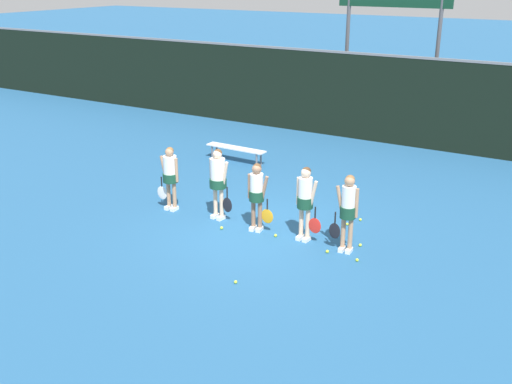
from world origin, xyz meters
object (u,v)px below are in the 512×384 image
Objects in this scene: player_0 at (170,173)px; tennis_ball_1 at (360,220)px; player_2 at (257,191)px; tennis_ball_7 at (236,282)px; bench_courtside at (236,149)px; tennis_ball_3 at (347,224)px; player_4 at (348,207)px; tennis_ball_0 at (222,228)px; tennis_ball_4 at (276,235)px; scoreboard at (394,5)px; player_3 at (305,198)px; player_1 at (218,178)px; tennis_ball_5 at (360,245)px; tennis_ball_6 at (327,251)px; tennis_ball_2 at (357,260)px.

player_0 reaches higher than tennis_ball_1.
player_2 is 2.76m from tennis_ball_7.
bench_courtside is 5.83m from tennis_ball_3.
player_4 is 3.16m from tennis_ball_0.
tennis_ball_4 is 1.06× the size of tennis_ball_7.
scoreboard reaches higher than player_0.
tennis_ball_7 is (-1.28, -2.44, -1.00)m from player_4.
bench_courtside is at bearing 154.14° from tennis_ball_1.
tennis_ball_0 is (-0.18, -10.86, -4.54)m from scoreboard.
tennis_ball_4 is at bearing -47.18° from bench_courtside.
player_3 is at bearing 1.89° from player_0.
player_4 is (4.76, 0.00, 0.06)m from player_0.
tennis_ball_0 is at bearing -162.16° from player_3.
tennis_ball_5 is (3.59, 0.26, -1.03)m from player_1.
scoreboard is 3.53× the size of player_2.
scoreboard is 11.23m from player_0.
tennis_ball_1 is (3.06, 1.63, -1.03)m from player_1.
player_3 is 2.70m from tennis_ball_7.
tennis_ball_1 is at bearing 111.23° from tennis_ball_5.
player_3 is 2.22m from tennis_ball_0.
player_1 is 1.08× the size of player_2.
tennis_ball_5 is (0.19, 0.38, -1.00)m from player_4.
bench_courtside is at bearing -113.95° from scoreboard.
tennis_ball_0 is at bearing 129.75° from tennis_ball_7.
tennis_ball_6 is at bearing -88.96° from tennis_ball_1.
bench_courtside reaches higher than tennis_ball_6.
tennis_ball_3 is 0.92× the size of tennis_ball_6.
tennis_ball_0 reaches higher than tennis_ball_7.
tennis_ball_1 is at bearing 71.65° from player_3.
player_3 is 1.03m from player_4.
player_4 is at bearing -68.98° from tennis_ball_3.
player_0 is 4.35m from tennis_ball_7.
player_2 is at bearing -86.95° from scoreboard.
player_0 is 2.53m from player_2.
scoreboard is at bearing 96.66° from tennis_ball_7.
scoreboard is 10.44m from tennis_ball_3.
scoreboard is at bearing 106.48° from tennis_ball_2.
tennis_ball_1 is at bearing 109.65° from tennis_ball_2.
tennis_ball_1 is (2.63, 2.15, -0.00)m from tennis_ball_0.
tennis_ball_5 is at bearing -73.52° from scoreboard.
player_1 is 3.40m from player_4.
player_4 is 25.93× the size of tennis_ball_1.
tennis_ball_7 is at bearing -34.10° from player_0.
player_3 is 24.68× the size of tennis_ball_6.
player_0 is 2.07m from tennis_ball_0.
player_1 is 2.03m from tennis_ball_4.
player_1 is at bearing 173.44° from player_4.
scoreboard is at bearing 89.05° from tennis_ball_0.
tennis_ball_0 is at bearing -59.75° from bench_courtside.
player_2 is at bearing -137.07° from tennis_ball_1.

